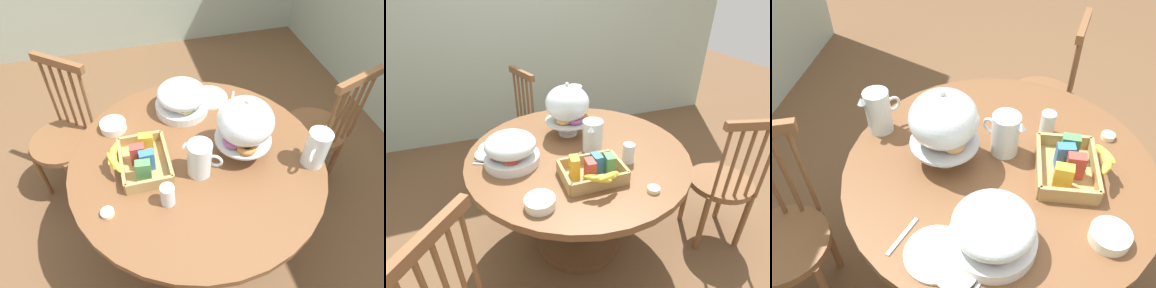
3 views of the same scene
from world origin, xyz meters
The scene contains 17 objects.
ground_plane centered at (0.00, 0.00, 0.00)m, with size 10.00×10.00×0.00m, color brown.
dining_table centered at (-0.01, 0.02, 0.54)m, with size 1.28×1.28×0.74m.
windsor_chair_near_window centered at (0.89, -0.23, 0.45)m, with size 0.42×0.42×0.97m.
windsor_chair_by_cabinet centered at (-0.28, 0.92, 0.45)m, with size 0.43×0.43×0.97m.
pastry_stand_with_dome centered at (0.00, 0.25, 0.94)m, with size 0.28×0.28×0.34m.
fruit_platter_covered centered at (-0.39, 0.03, 0.83)m, with size 0.30×0.30×0.18m.
orange_juice_pitcher centered at (0.15, 0.57, 0.83)m, with size 0.15×0.16×0.20m.
milk_pitcher centered at (0.07, 0.01, 0.82)m, with size 0.12×0.18×0.19m.
cereal_basket centered at (-0.03, -0.25, 0.79)m, with size 0.32×0.30×0.12m.
china_plate_large centered at (-0.45, 0.21, 0.75)m, with size 0.22×0.22×0.01m, color white.
china_plate_small centered at (-0.51, 0.14, 0.76)m, with size 0.15×0.15×0.01m, color white.
cereal_bowl centered at (-0.33, -0.36, 0.76)m, with size 0.14×0.14×0.04m, color white.
drinking_glass centered at (0.21, -0.17, 0.80)m, with size 0.06×0.06×0.11m, color silver.
butter_dish centered at (0.21, -0.44, 0.75)m, with size 0.06×0.06×0.02m, color beige.
table_knife centered at (-0.51, 0.08, 0.74)m, with size 0.17×0.01×0.01m, color silver.
dinner_fork centered at (-0.52, 0.06, 0.74)m, with size 0.17×0.01×0.01m, color silver.
soup_spoon centered at (-0.40, 0.34, 0.74)m, with size 0.17×0.01×0.01m, color silver.
Camera 3 is at (-1.13, 0.04, 1.88)m, focal length 36.35 mm.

